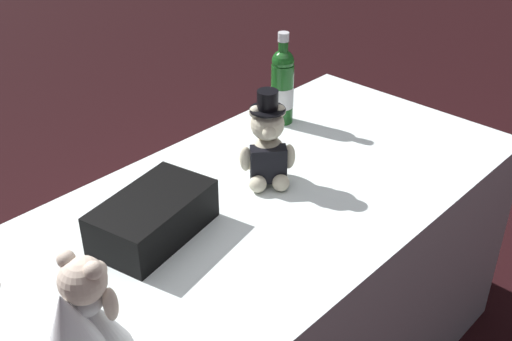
# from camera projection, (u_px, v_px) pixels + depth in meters

# --- Properties ---
(reception_table) EXTENTS (1.80, 0.86, 0.79)m
(reception_table) POSITION_uv_depth(u_px,v_px,m) (256.00, 301.00, 2.02)
(reception_table) COLOR white
(reception_table) RESTS_ON ground_plane
(teddy_bear_groom) EXTENTS (0.16, 0.15, 0.29)m
(teddy_bear_groom) POSITION_uv_depth(u_px,v_px,m) (268.00, 149.00, 1.85)
(teddy_bear_groom) COLOR beige
(teddy_bear_groom) RESTS_ON reception_table
(teddy_bear_bride) EXTENTS (0.21, 0.17, 0.25)m
(teddy_bear_bride) POSITION_uv_depth(u_px,v_px,m) (83.00, 315.00, 1.26)
(teddy_bear_bride) COLOR white
(teddy_bear_bride) RESTS_ON reception_table
(champagne_bottle) EXTENTS (0.08, 0.08, 0.33)m
(champagne_bottle) POSITION_uv_depth(u_px,v_px,m) (282.00, 85.00, 2.18)
(champagne_bottle) COLOR #18531C
(champagne_bottle) RESTS_ON reception_table
(gift_case_black) EXTENTS (0.36, 0.25, 0.12)m
(gift_case_black) POSITION_uv_depth(u_px,v_px,m) (153.00, 217.00, 1.64)
(gift_case_black) COLOR black
(gift_case_black) RESTS_ON reception_table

